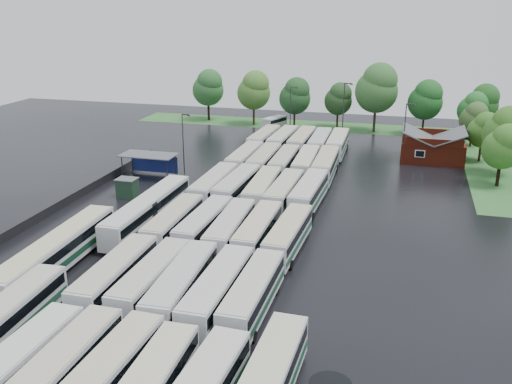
# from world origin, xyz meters

# --- Properties ---
(ground) EXTENTS (160.00, 160.00, 0.00)m
(ground) POSITION_xyz_m (0.00, 0.00, 0.00)
(ground) COLOR black
(ground) RESTS_ON ground
(brick_building) EXTENTS (10.07, 8.60, 5.39)m
(brick_building) POSITION_xyz_m (24.00, 42.77, 1.87)
(brick_building) COLOR maroon
(brick_building) RESTS_ON ground
(wash_shed) EXTENTS (8.20, 4.20, 3.58)m
(wash_shed) POSITION_xyz_m (-17.20, 22.02, 2.99)
(wash_shed) COLOR #2D2D30
(wash_shed) RESTS_ON ground
(utility_hut) EXTENTS (2.70, 2.20, 2.62)m
(utility_hut) POSITION_xyz_m (-16.20, 12.60, 1.32)
(utility_hut) COLOR #183220
(utility_hut) RESTS_ON ground
(grass_strip_north) EXTENTS (80.00, 10.00, 0.01)m
(grass_strip_north) POSITION_xyz_m (2.00, 64.80, 0.01)
(grass_strip_north) COLOR #326B2E
(grass_strip_north) RESTS_ON ground
(grass_strip_east) EXTENTS (10.00, 50.00, 0.01)m
(grass_strip_east) POSITION_xyz_m (34.00, 42.80, 0.01)
(grass_strip_east) COLOR #326B2E
(grass_strip_east) RESTS_ON ground
(west_fence) EXTENTS (0.10, 50.00, 1.20)m
(west_fence) POSITION_xyz_m (-22.20, 8.00, 0.60)
(west_fence) COLOR #2D2D30
(west_fence) RESTS_ON ground
(bus_r0c0) EXTENTS (2.92, 12.55, 3.48)m
(bus_r0c0) POSITION_xyz_m (-4.38, -26.27, 1.91)
(bus_r0c0) COLOR silver
(bus_r0c0) RESTS_ON ground
(bus_r0c1) EXTENTS (2.70, 12.52, 3.48)m
(bus_r0c1) POSITION_xyz_m (-1.27, -25.82, 1.92)
(bus_r0c1) COLOR silver
(bus_r0c1) RESTS_ON ground
(bus_r0c2) EXTENTS (3.05, 12.52, 3.46)m
(bus_r0c2) POSITION_xyz_m (1.99, -25.72, 1.91)
(bus_r0c2) COLOR silver
(bus_r0c2) RESTS_ON ground
(bus_r1c0) EXTENTS (2.86, 12.67, 3.52)m
(bus_r1c0) POSITION_xyz_m (-4.46, -12.39, 1.93)
(bus_r1c0) COLOR silver
(bus_r1c0) RESTS_ON ground
(bus_r1c1) EXTENTS (2.74, 12.40, 3.44)m
(bus_r1c1) POSITION_xyz_m (-1.04, -12.12, 1.89)
(bus_r1c1) COLOR silver
(bus_r1c1) RESTS_ON ground
(bus_r1c2) EXTENTS (3.28, 12.94, 3.57)m
(bus_r1c2) POSITION_xyz_m (1.97, -12.57, 1.96)
(bus_r1c2) COLOR silver
(bus_r1c2) RESTS_ON ground
(bus_r1c3) EXTENTS (2.83, 12.85, 3.57)m
(bus_r1c3) POSITION_xyz_m (5.29, -12.71, 1.96)
(bus_r1c3) COLOR silver
(bus_r1c3) RESTS_ON ground
(bus_r1c4) EXTENTS (2.73, 12.36, 3.44)m
(bus_r1c4) POSITION_xyz_m (8.28, -12.33, 1.89)
(bus_r1c4) COLOR silver
(bus_r1c4) RESTS_ON ground
(bus_r2c0) EXTENTS (2.73, 12.30, 3.42)m
(bus_r2c0) POSITION_xyz_m (-4.49, 0.94, 1.88)
(bus_r2c0) COLOR silver
(bus_r2c0) RESTS_ON ground
(bus_r2c1) EXTENTS (2.90, 12.21, 3.38)m
(bus_r2c1) POSITION_xyz_m (-1.10, 1.45, 1.86)
(bus_r2c1) COLOR silver
(bus_r2c1) RESTS_ON ground
(bus_r2c2) EXTENTS (3.01, 12.41, 3.43)m
(bus_r2c2) POSITION_xyz_m (2.11, 0.87, 1.89)
(bus_r2c2) COLOR silver
(bus_r2c2) RESTS_ON ground
(bus_r2c3) EXTENTS (2.61, 12.15, 3.38)m
(bus_r2c3) POSITION_xyz_m (5.14, 1.16, 1.86)
(bus_r2c3) COLOR silver
(bus_r2c3) RESTS_ON ground
(bus_r2c4) EXTENTS (2.99, 12.29, 3.40)m
(bus_r2c4) POSITION_xyz_m (8.52, 0.85, 1.87)
(bus_r2c4) COLOR silver
(bus_r2c4) RESTS_ON ground
(bus_r3c0) EXTENTS (2.83, 12.84, 3.57)m
(bus_r3c0) POSITION_xyz_m (-4.42, 14.50, 1.96)
(bus_r3c0) COLOR silver
(bus_r3c0) RESTS_ON ground
(bus_r3c1) EXTENTS (3.12, 12.67, 3.50)m
(bus_r3c1) POSITION_xyz_m (-1.40, 14.98, 1.93)
(bus_r3c1) COLOR silver
(bus_r3c1) RESTS_ON ground
(bus_r3c2) EXTENTS (3.08, 12.61, 3.49)m
(bus_r3c2) POSITION_xyz_m (2.12, 14.71, 1.92)
(bus_r3c2) COLOR silver
(bus_r3c2) RESTS_ON ground
(bus_r3c3) EXTENTS (2.82, 12.34, 3.42)m
(bus_r3c3) POSITION_xyz_m (5.09, 14.51, 1.88)
(bus_r3c3) COLOR silver
(bus_r3c3) RESTS_ON ground
(bus_r3c4) EXTENTS (3.12, 12.89, 3.57)m
(bus_r3c4) POSITION_xyz_m (8.24, 14.74, 1.96)
(bus_r3c4) COLOR silver
(bus_r3c4) RESTS_ON ground
(bus_r4c0) EXTENTS (2.81, 12.58, 3.49)m
(bus_r4c0) POSITION_xyz_m (-4.24, 28.45, 1.92)
(bus_r4c0) COLOR silver
(bus_r4c0) RESTS_ON ground
(bus_r4c1) EXTENTS (2.72, 12.58, 3.50)m
(bus_r4c1) POSITION_xyz_m (-1.09, 28.19, 1.92)
(bus_r4c1) COLOR silver
(bus_r4c1) RESTS_ON ground
(bus_r4c2) EXTENTS (2.82, 12.26, 3.40)m
(bus_r4c2) POSITION_xyz_m (2.07, 28.12, 1.87)
(bus_r4c2) COLOR silver
(bus_r4c2) RESTS_ON ground
(bus_r4c3) EXTENTS (3.09, 12.57, 3.47)m
(bus_r4c3) POSITION_xyz_m (5.37, 28.39, 1.91)
(bus_r4c3) COLOR silver
(bus_r4c3) RESTS_ON ground
(bus_r4c4) EXTENTS (3.02, 12.88, 3.57)m
(bus_r4c4) POSITION_xyz_m (8.37, 28.26, 1.96)
(bus_r4c4) COLOR silver
(bus_r4c4) RESTS_ON ground
(bus_r5c0) EXTENTS (3.20, 12.57, 3.47)m
(bus_r5c0) POSITION_xyz_m (-4.60, 41.82, 1.91)
(bus_r5c0) COLOR silver
(bus_r5c0) RESTS_ON ground
(bus_r5c1) EXTENTS (3.14, 12.73, 3.52)m
(bus_r5c1) POSITION_xyz_m (-1.19, 41.91, 1.93)
(bus_r5c1) COLOR silver
(bus_r5c1) RESTS_ON ground
(bus_r5c2) EXTENTS (2.87, 12.86, 3.57)m
(bus_r5c2) POSITION_xyz_m (2.20, 41.83, 1.96)
(bus_r5c2) COLOR silver
(bus_r5c2) RESTS_ON ground
(bus_r5c3) EXTENTS (2.91, 12.61, 3.50)m
(bus_r5c3) POSITION_xyz_m (5.34, 41.78, 1.92)
(bus_r5c3) COLOR silver
(bus_r5c3) RESTS_ON ground
(bus_r5c4) EXTENTS (2.90, 12.69, 3.52)m
(bus_r5c4) POSITION_xyz_m (8.37, 42.10, 1.94)
(bus_r5c4) COLOR silver
(bus_r5c4) RESTS_ON ground
(artic_bus_west_b) EXTENTS (2.86, 18.97, 3.52)m
(artic_bus_west_b) POSITION_xyz_m (-8.98, 3.94, 1.95)
(artic_bus_west_b) COLOR silver
(artic_bus_west_b) RESTS_ON ground
(artic_bus_west_c) EXTENTS (3.31, 19.27, 3.56)m
(artic_bus_west_c) POSITION_xyz_m (-12.47, -9.39, 1.98)
(artic_bus_west_c) COLOR silver
(artic_bus_west_c) RESTS_ON ground
(minibus) EXTENTS (4.29, 6.27, 2.57)m
(minibus) POSITION_xyz_m (-6.81, 59.11, 1.43)
(minibus) COLOR silver
(minibus) RESTS_ON ground
(tree_north_0) EXTENTS (6.81, 6.81, 11.27)m
(tree_north_0) POSITION_xyz_m (-22.89, 64.50, 7.25)
(tree_north_0) COLOR black
(tree_north_0) RESTS_ON ground
(tree_north_1) EXTENTS (6.97, 6.97, 11.54)m
(tree_north_1) POSITION_xyz_m (-11.96, 62.41, 7.42)
(tree_north_1) COLOR #3A2817
(tree_north_1) RESTS_ON ground
(tree_north_2) EXTENTS (6.42, 6.42, 10.64)m
(tree_north_2) POSITION_xyz_m (-2.84, 60.86, 6.85)
(tree_north_2) COLOR #352111
(tree_north_2) RESTS_ON ground
(tree_north_3) EXTENTS (5.72, 5.72, 9.48)m
(tree_north_3) POSITION_xyz_m (5.62, 64.04, 6.10)
(tree_north_3) COLOR black
(tree_north_3) RESTS_ON ground
(tree_north_4) EXTENTS (8.41, 8.41, 13.92)m
(tree_north_4) POSITION_xyz_m (13.39, 61.69, 8.96)
(tree_north_4) COLOR #322616
(tree_north_4) RESTS_ON ground
(tree_north_5) EXTENTS (6.65, 6.65, 11.02)m
(tree_north_5) POSITION_xyz_m (22.78, 61.39, 7.09)
(tree_north_5) COLOR black
(tree_north_5) RESTS_ON ground
(tree_north_6) EXTENTS (6.30, 6.30, 10.43)m
(tree_north_6) POSITION_xyz_m (33.26, 62.67, 6.71)
(tree_north_6) COLOR black
(tree_north_6) RESTS_ON ground
(tree_east_0) EXTENTS (5.61, 5.57, 9.22)m
(tree_east_0) POSITION_xyz_m (33.01, 30.63, 5.93)
(tree_east_0) COLOR black
(tree_east_0) RESTS_ON ground
(tree_east_1) EXTENTS (6.48, 6.48, 10.73)m
(tree_east_1) POSITION_xyz_m (33.97, 36.61, 6.90)
(tree_east_1) COLOR #352716
(tree_east_1) RESTS_ON ground
(tree_east_2) EXTENTS (5.05, 5.05, 8.37)m
(tree_east_2) POSITION_xyz_m (31.76, 44.01, 5.38)
(tree_east_2) COLOR black
(tree_east_2) RESTS_ON ground
(tree_east_3) EXTENTS (4.97, 4.97, 8.23)m
(tree_east_3) POSITION_xyz_m (31.20, 54.56, 5.29)
(tree_east_3) COLOR black
(tree_east_3) RESTS_ON ground
(tree_east_4) EXTENTS (5.57, 5.54, 9.18)m
(tree_east_4) POSITION_xyz_m (31.50, 60.84, 5.90)
(tree_east_4) COLOR #392212
(tree_east_4) RESTS_ON ground
(lamp_post_ne) EXTENTS (1.52, 0.30, 9.84)m
(lamp_post_ne) POSITION_xyz_m (19.41, 39.53, 5.72)
(lamp_post_ne) COLOR #2D2D30
(lamp_post_ne) RESTS_ON ground
(lamp_post_nw) EXTENTS (1.42, 0.28, 9.19)m
(lamp_post_nw) POSITION_xyz_m (-12.98, 25.34, 5.34)
(lamp_post_nw) COLOR #2D2D30
(lamp_post_nw) RESTS_ON ground
(lamp_post_back_w) EXTENTS (1.50, 0.29, 9.72)m
(lamp_post_back_w) POSITION_xyz_m (-2.26, 53.76, 5.64)
(lamp_post_back_w) COLOR #2D2D30
(lamp_post_back_w) RESTS_ON ground
(lamp_post_back_e) EXTENTS (1.65, 0.32, 10.74)m
(lamp_post_back_e) POSITION_xyz_m (7.89, 54.15, 6.23)
(lamp_post_back_e) COLOR #2D2D30
(lamp_post_back_e) RESTS_ON ground
(puddle_0) EXTENTS (5.16, 5.16, 0.01)m
(puddle_0) POSITION_xyz_m (0.05, -19.25, 0.00)
(puddle_0) COLOR black
(puddle_0) RESTS_ON ground
(puddle_2) EXTENTS (7.53, 7.53, 0.01)m
(puddle_2) POSITION_xyz_m (-6.37, -0.79, 0.00)
(puddle_2) COLOR black
(puddle_2) RESTS_ON ground
(puddle_3) EXTENTS (3.69, 3.69, 0.01)m
(puddle_3) POSITION_xyz_m (4.13, -2.33, 0.00)
(puddle_3) COLOR black
(puddle_3) RESTS_ON ground
(puddle_4) EXTENTS (3.10, 3.10, 0.01)m
(puddle_4) POSITION_xyz_m (16.00, -19.92, 0.00)
(puddle_4) COLOR black
(puddle_4) RESTS_ON ground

